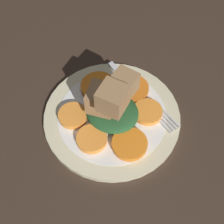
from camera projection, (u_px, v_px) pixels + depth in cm
name	position (u px, v px, depth cm)	size (l,w,h in cm)	color
table_slab	(112.00, 121.00, 59.13)	(120.00, 120.00, 2.00)	#38281E
plate	(112.00, 117.00, 57.85)	(25.20, 25.20, 1.05)	beige
carrot_slice_0	(73.00, 115.00, 56.64)	(5.33, 5.33, 1.11)	orange
carrot_slice_1	(94.00, 140.00, 53.93)	(5.39, 5.39, 1.11)	orange
carrot_slice_2	(130.00, 144.00, 53.55)	(6.20, 6.20, 1.11)	orange
carrot_slice_3	(147.00, 112.00, 57.06)	(5.43, 5.43, 1.11)	orange
carrot_slice_4	(131.00, 88.00, 59.95)	(6.57, 6.57, 1.11)	orange
carrot_slice_5	(99.00, 87.00, 60.15)	(6.90, 6.90, 1.11)	orange
center_pile	(112.00, 102.00, 53.83)	(9.91, 8.92, 10.89)	#235128
fork	(142.00, 96.00, 59.44)	(19.07, 8.16, 0.40)	silver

